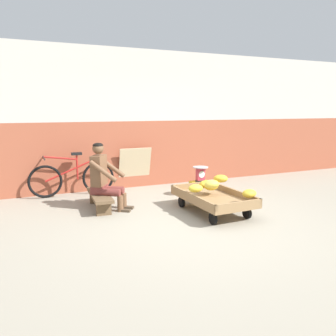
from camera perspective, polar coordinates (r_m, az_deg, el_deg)
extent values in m
plane|color=gray|center=(5.11, 5.19, -9.63)|extent=(80.00, 80.00, 0.00)
cube|color=#A35138|center=(7.59, -5.41, 2.43)|extent=(16.00, 0.30, 1.44)
cube|color=beige|center=(7.54, -5.60, 13.57)|extent=(16.00, 0.30, 1.50)
cube|color=#99754C|center=(5.69, 7.50, -5.12)|extent=(0.89, 1.47, 0.05)
cube|color=#99754C|center=(5.47, 3.98, -4.86)|extent=(0.09, 1.44, 0.10)
cube|color=#99754C|center=(5.90, 10.80, -3.94)|extent=(0.09, 1.44, 0.10)
cube|color=#99754C|center=(6.26, 4.04, -2.98)|extent=(0.84, 0.07, 0.10)
cube|color=#99754C|center=(5.12, 11.78, -6.09)|extent=(0.84, 0.07, 0.10)
cylinder|color=black|center=(6.00, 2.30, -5.70)|extent=(0.06, 0.18, 0.18)
cylinder|color=black|center=(6.30, 7.40, -5.00)|extent=(0.06, 0.18, 0.18)
cylinder|color=black|center=(5.16, 7.55, -8.39)|extent=(0.06, 0.18, 0.18)
cylinder|color=black|center=(5.52, 13.10, -7.36)|extent=(0.06, 0.18, 0.18)
ellipsoid|color=gold|center=(5.36, 13.46, -4.18)|extent=(0.26, 0.21, 0.13)
ellipsoid|color=yellow|center=(5.56, 4.65, -3.42)|extent=(0.26, 0.21, 0.13)
ellipsoid|color=gold|center=(5.87, 6.21, -2.73)|extent=(0.30, 0.29, 0.13)
ellipsoid|color=gold|center=(5.72, 7.26, -3.07)|extent=(0.26, 0.20, 0.13)
ellipsoid|color=gold|center=(5.78, 8.81, -1.77)|extent=(0.30, 0.28, 0.13)
ellipsoid|color=yellow|center=(5.31, 7.36, -2.70)|extent=(0.26, 0.21, 0.13)
cube|color=brown|center=(5.97, -11.37, -4.42)|extent=(0.36, 1.12, 0.05)
cube|color=brown|center=(6.38, -11.87, -4.77)|extent=(0.24, 0.09, 0.22)
cube|color=brown|center=(5.64, -10.71, -6.67)|extent=(0.24, 0.09, 0.22)
cylinder|color=brown|center=(5.94, -7.42, -5.47)|extent=(0.10, 0.10, 0.27)
cube|color=#4C3D2D|center=(5.96, -6.85, -6.57)|extent=(0.23, 0.20, 0.04)
cylinder|color=brown|center=(5.96, -9.29, -3.63)|extent=(0.40, 0.33, 0.13)
cylinder|color=brown|center=(5.78, -8.00, -5.93)|extent=(0.10, 0.10, 0.27)
cube|color=#4C3D2D|center=(5.79, -7.40, -7.06)|extent=(0.23, 0.20, 0.04)
cylinder|color=brown|center=(5.80, -9.91, -4.03)|extent=(0.40, 0.33, 0.13)
cube|color=brown|center=(5.95, -11.40, -3.53)|extent=(0.34, 0.36, 0.14)
cube|color=brown|center=(5.88, -11.51, -0.40)|extent=(0.33, 0.37, 0.52)
cylinder|color=brown|center=(6.00, -9.38, 0.12)|extent=(0.43, 0.33, 0.36)
cylinder|color=brown|center=(5.64, -10.81, -0.56)|extent=(0.43, 0.33, 0.36)
sphere|color=brown|center=(5.83, -11.64, 3.23)|extent=(0.19, 0.19, 0.19)
ellipsoid|color=black|center=(5.82, -11.66, 3.74)|extent=(0.17, 0.17, 0.09)
cube|color=gold|center=(6.71, 5.41, -3.52)|extent=(0.36, 0.28, 0.30)
cylinder|color=#28282D|center=(6.67, 5.44, -2.14)|extent=(0.20, 0.20, 0.03)
cube|color=#C6384C|center=(6.64, 5.45, -1.00)|extent=(0.16, 0.10, 0.24)
cylinder|color=white|center=(6.60, 5.68, -1.09)|extent=(0.13, 0.01, 0.13)
cylinder|color=#B2B5BA|center=(6.62, 5.47, 0.14)|extent=(0.30, 0.30, 0.01)
torus|color=black|center=(6.95, -19.87, -2.16)|extent=(0.64, 0.06, 0.64)
torus|color=black|center=(7.07, -11.60, -1.57)|extent=(0.64, 0.06, 0.64)
cylinder|color=#AD231E|center=(6.95, -15.77, -0.26)|extent=(1.03, 0.05, 0.43)
cylinder|color=#AD231E|center=(6.96, -14.97, 0.12)|extent=(0.04, 0.04, 0.48)
cylinder|color=#AD231E|center=(6.90, -17.55, 1.59)|extent=(0.61, 0.04, 0.12)
cube|color=black|center=(6.92, -15.07, 2.33)|extent=(0.20, 0.10, 0.05)
cylinder|color=black|center=(6.87, -20.09, 1.59)|extent=(0.03, 0.48, 0.03)
cube|color=#C6B289|center=(7.42, -5.61, 0.04)|extent=(0.70, 0.25, 0.88)
cube|color=green|center=(6.49, 8.43, -4.32)|extent=(0.18, 0.12, 0.24)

